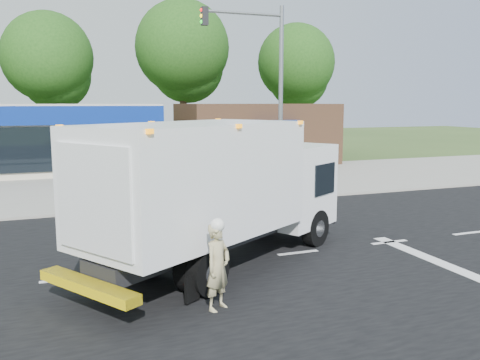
{
  "coord_description": "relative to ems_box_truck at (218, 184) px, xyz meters",
  "views": [
    {
      "loc": [
        -6.21,
        -11.99,
        4.07
      ],
      "look_at": [
        -0.73,
        2.57,
        1.7
      ],
      "focal_mm": 38.0,
      "sensor_mm": 36.0,
      "label": 1
    }
  ],
  "objects": [
    {
      "name": "emergency_worker",
      "position": [
        -0.86,
        -2.59,
        -1.18
      ],
      "size": [
        0.76,
        0.71,
        1.86
      ],
      "rotation": [
        0.0,
        0.0,
        0.6
      ],
      "color": "tan",
      "rests_on": "ground"
    },
    {
      "name": "ems_box_truck",
      "position": [
        0.0,
        0.0,
        0.0
      ],
      "size": [
        8.27,
        6.45,
        3.63
      ],
      "rotation": [
        0.0,
        0.0,
        0.56
      ],
      "color": "black",
      "rests_on": "ground"
    },
    {
      "name": "road_asphalt",
      "position": [
        2.38,
        0.25,
        -2.09
      ],
      "size": [
        60.0,
        14.0,
        0.02
      ],
      "primitive_type": "cube",
      "color": "black",
      "rests_on": "ground"
    },
    {
      "name": "background_trees",
      "position": [
        1.53,
        28.42,
        5.29
      ],
      "size": [
        36.77,
        7.39,
        12.1
      ],
      "color": "#332114",
      "rests_on": "ground"
    },
    {
      "name": "brown_storefront",
      "position": [
        9.38,
        20.23,
        -0.09
      ],
      "size": [
        10.0,
        6.7,
        4.0
      ],
      "color": "#382316",
      "rests_on": "ground"
    },
    {
      "name": "sidewalk",
      "position": [
        2.38,
        8.45,
        -2.03
      ],
      "size": [
        60.0,
        2.4,
        0.12
      ],
      "primitive_type": "cube",
      "color": "gray",
      "rests_on": "ground"
    },
    {
      "name": "parking_apron",
      "position": [
        2.38,
        14.25,
        -2.08
      ],
      "size": [
        60.0,
        9.0,
        0.02
      ],
      "primitive_type": "cube",
      "color": "gray",
      "rests_on": "ground"
    },
    {
      "name": "traffic_signal_pole",
      "position": [
        4.73,
        7.85,
        2.83
      ],
      "size": [
        3.51,
        0.25,
        8.0
      ],
      "color": "gray",
      "rests_on": "ground"
    },
    {
      "name": "ground",
      "position": [
        2.38,
        0.25,
        -2.09
      ],
      "size": [
        120.0,
        120.0,
        0.0
      ],
      "primitive_type": "plane",
      "color": "#385123",
      "rests_on": "ground"
    },
    {
      "name": "lane_markings",
      "position": [
        3.73,
        -1.1,
        -2.07
      ],
      "size": [
        55.2,
        7.0,
        0.01
      ],
      "color": "silver",
      "rests_on": "road_asphalt"
    }
  ]
}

